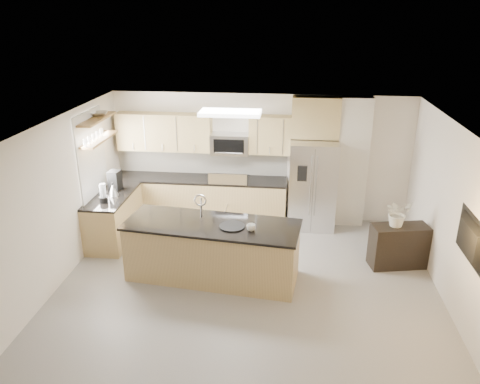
# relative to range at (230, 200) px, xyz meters

# --- Properties ---
(floor) EXTENTS (6.50, 6.50, 0.00)m
(floor) POSITION_rel_range_xyz_m (0.60, -2.92, -0.47)
(floor) COLOR gray
(floor) RESTS_ON ground
(ceiling) EXTENTS (6.00, 6.50, 0.02)m
(ceiling) POSITION_rel_range_xyz_m (0.60, -2.92, 2.13)
(ceiling) COLOR silver
(ceiling) RESTS_ON wall_back
(wall_back) EXTENTS (6.00, 0.02, 2.60)m
(wall_back) POSITION_rel_range_xyz_m (0.60, 0.33, 0.83)
(wall_back) COLOR silver
(wall_back) RESTS_ON floor
(wall_left) EXTENTS (0.02, 6.50, 2.60)m
(wall_left) POSITION_rel_range_xyz_m (-2.40, -2.92, 0.83)
(wall_left) COLOR silver
(wall_left) RESTS_ON floor
(wall_right) EXTENTS (0.02, 6.50, 2.60)m
(wall_right) POSITION_rel_range_xyz_m (3.60, -2.92, 0.83)
(wall_right) COLOR silver
(wall_right) RESTS_ON floor
(back_counter) EXTENTS (3.55, 0.66, 1.44)m
(back_counter) POSITION_rel_range_xyz_m (-0.63, 0.01, -0.00)
(back_counter) COLOR tan
(back_counter) RESTS_ON floor
(left_counter) EXTENTS (0.66, 1.50, 0.92)m
(left_counter) POSITION_rel_range_xyz_m (-2.07, -1.07, -0.01)
(left_counter) COLOR tan
(left_counter) RESTS_ON floor
(range) EXTENTS (0.76, 0.64, 1.14)m
(range) POSITION_rel_range_xyz_m (0.00, 0.00, 0.00)
(range) COLOR black
(range) RESTS_ON floor
(upper_cabinets) EXTENTS (3.50, 0.33, 0.75)m
(upper_cabinets) POSITION_rel_range_xyz_m (-0.70, 0.16, 1.35)
(upper_cabinets) COLOR tan
(upper_cabinets) RESTS_ON wall_back
(microwave) EXTENTS (0.76, 0.40, 0.40)m
(microwave) POSITION_rel_range_xyz_m (0.00, 0.12, 1.16)
(microwave) COLOR silver
(microwave) RESTS_ON upper_cabinets
(refrigerator) EXTENTS (0.92, 0.78, 1.78)m
(refrigerator) POSITION_rel_range_xyz_m (1.66, -0.05, 0.42)
(refrigerator) COLOR silver
(refrigerator) RESTS_ON floor
(partition_column) EXTENTS (0.60, 0.30, 2.60)m
(partition_column) POSITION_rel_range_xyz_m (2.42, 0.18, 0.83)
(partition_column) COLOR beige
(partition_column) RESTS_ON floor
(window) EXTENTS (0.04, 1.15, 1.65)m
(window) POSITION_rel_range_xyz_m (-2.38, -1.07, 1.18)
(window) COLOR white
(window) RESTS_ON wall_left
(shelf_lower) EXTENTS (0.30, 1.20, 0.04)m
(shelf_lower) POSITION_rel_range_xyz_m (-2.25, -0.97, 1.48)
(shelf_lower) COLOR olive
(shelf_lower) RESTS_ON wall_left
(shelf_upper) EXTENTS (0.30, 1.20, 0.04)m
(shelf_upper) POSITION_rel_range_xyz_m (-2.25, -0.97, 1.85)
(shelf_upper) COLOR olive
(shelf_upper) RESTS_ON wall_left
(ceiling_fixture) EXTENTS (1.00, 0.50, 0.06)m
(ceiling_fixture) POSITION_rel_range_xyz_m (0.20, -1.32, 2.09)
(ceiling_fixture) COLOR white
(ceiling_fixture) RESTS_ON ceiling
(island) EXTENTS (2.88, 1.31, 1.39)m
(island) POSITION_rel_range_xyz_m (0.01, -2.19, 0.01)
(island) COLOR tan
(island) RESTS_ON floor
(credenza) EXTENTS (1.00, 0.58, 0.75)m
(credenza) POSITION_rel_range_xyz_m (3.10, -1.50, -0.10)
(credenza) COLOR black
(credenza) RESTS_ON floor
(cup) EXTENTS (0.15, 0.15, 0.11)m
(cup) POSITION_rel_range_xyz_m (0.64, -2.37, 0.54)
(cup) COLOR white
(cup) RESTS_ON island
(platter) EXTENTS (0.53, 0.53, 0.02)m
(platter) POSITION_rel_range_xyz_m (0.34, -2.27, 0.50)
(platter) COLOR black
(platter) RESTS_ON island
(blender) EXTENTS (0.15, 0.15, 0.35)m
(blender) POSITION_rel_range_xyz_m (-2.07, -1.43, 0.60)
(blender) COLOR black
(blender) RESTS_ON left_counter
(kettle) EXTENTS (0.20, 0.20, 0.25)m
(kettle) POSITION_rel_range_xyz_m (-2.02, -1.10, 0.56)
(kettle) COLOR silver
(kettle) RESTS_ON left_counter
(coffee_maker) EXTENTS (0.22, 0.26, 0.37)m
(coffee_maker) POSITION_rel_range_xyz_m (-2.09, -0.79, 0.62)
(coffee_maker) COLOR black
(coffee_maker) RESTS_ON left_counter
(bowl) EXTENTS (0.48, 0.48, 0.09)m
(bowl) POSITION_rel_range_xyz_m (-2.25, -0.79, 1.91)
(bowl) COLOR silver
(bowl) RESTS_ON shelf_upper
(flower_vase) EXTENTS (0.79, 0.74, 0.70)m
(flower_vase) POSITION_rel_range_xyz_m (3.02, -1.49, 0.63)
(flower_vase) COLOR silver
(flower_vase) RESTS_ON credenza
(television) EXTENTS (0.14, 1.08, 0.62)m
(television) POSITION_rel_range_xyz_m (3.51, -3.12, 0.88)
(television) COLOR black
(television) RESTS_ON wall_right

